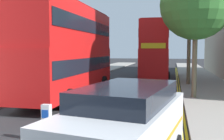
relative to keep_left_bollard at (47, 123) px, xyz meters
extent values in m
cube|color=gray|center=(6.50, 12.14, -0.54)|extent=(4.00, 80.00, 0.14)
cube|color=gray|center=(-6.50, 12.14, -0.54)|extent=(4.00, 80.00, 0.14)
cube|color=yellow|center=(4.40, 10.14, -0.60)|extent=(0.10, 56.00, 0.01)
cube|color=yellow|center=(4.24, 10.14, -0.60)|extent=(0.10, 56.00, 0.01)
cube|color=gray|center=(0.00, 0.00, -0.56)|extent=(1.10, 2.20, 0.10)
cube|color=silver|center=(0.00, 0.00, -0.43)|extent=(0.36, 0.28, 0.16)
cube|color=white|center=(0.00, 0.00, 0.13)|extent=(0.28, 0.20, 0.95)
cube|color=blue|center=(0.00, -0.10, 0.32)|extent=(0.22, 0.01, 0.26)
cube|color=yellow|center=(0.00, -0.10, -0.06)|extent=(0.22, 0.01, 0.20)
cube|color=red|center=(-2.33, 7.88, 1.13)|extent=(2.55, 10.81, 2.60)
cube|color=red|center=(-2.33, 7.88, 3.68)|extent=(2.50, 10.59, 2.50)
cube|color=black|center=(-2.33, 7.88, 1.43)|extent=(2.58, 10.38, 0.84)
cube|color=black|center=(-2.33, 7.88, 3.78)|extent=(2.57, 10.16, 0.80)
cube|color=yellow|center=(-2.31, 13.26, 2.68)|extent=(2.00, 0.07, 0.44)
cube|color=maroon|center=(-2.33, 7.88, 4.98)|extent=(2.29, 9.73, 0.10)
cylinder|color=black|center=(-3.57, 11.23, -0.09)|extent=(0.30, 1.04, 1.04)
cylinder|color=black|center=(-1.07, 11.22, -0.09)|extent=(0.30, 1.04, 1.04)
cylinder|color=black|center=(-3.60, 4.54, -0.09)|extent=(0.30, 1.04, 1.04)
cylinder|color=black|center=(-1.10, 4.52, -0.09)|extent=(0.30, 1.04, 1.04)
cube|color=red|center=(2.08, 19.85, 1.13)|extent=(2.88, 10.88, 2.60)
cube|color=red|center=(2.08, 19.85, 3.68)|extent=(2.82, 10.66, 2.50)
cube|color=black|center=(2.08, 19.85, 1.43)|extent=(2.89, 10.45, 0.84)
cube|color=black|center=(2.08, 19.85, 3.78)|extent=(2.88, 10.23, 0.80)
cube|color=yellow|center=(2.27, 14.47, 2.68)|extent=(2.00, 0.13, 0.44)
cube|color=maroon|center=(2.08, 19.85, 4.98)|extent=(2.59, 9.79, 0.10)
cylinder|color=black|center=(3.45, 16.55, -0.09)|extent=(0.34, 1.05, 1.04)
cylinder|color=black|center=(0.95, 16.46, -0.09)|extent=(0.34, 1.05, 1.04)
cylinder|color=black|center=(3.21, 23.24, -0.09)|extent=(0.34, 1.05, 1.04)
cylinder|color=black|center=(0.72, 23.15, -0.09)|extent=(0.34, 1.05, 1.04)
cube|color=silver|center=(2.88, -1.80, 0.33)|extent=(2.67, 4.96, 1.50)
cube|color=black|center=(2.91, -1.65, 1.13)|extent=(2.21, 3.30, 0.76)
cube|color=orange|center=(2.88, -1.80, 0.38)|extent=(2.63, 4.59, 0.10)
cylinder|color=black|center=(2.24, -0.21, -0.27)|extent=(0.33, 0.71, 0.68)
cylinder|color=#6B6047|center=(5.12, 8.72, 1.64)|extent=(0.29, 0.29, 4.21)
cylinder|color=#6B6047|center=(5.60, 8.73, 4.08)|extent=(0.12, 1.02, 0.76)
cylinder|color=#6B6047|center=(5.50, 9.40, 4.28)|extent=(1.44, 0.88, 1.16)
cylinder|color=#6B6047|center=(4.71, 9.22, 4.19)|extent=(1.10, 0.94, 0.98)
cylinder|color=#6B6047|center=(4.70, 8.52, 4.07)|extent=(0.55, 0.94, 0.74)
cylinder|color=#6B6047|center=(5.35, 8.39, 4.03)|extent=(0.79, 0.59, 0.66)
sphere|color=#33702D|center=(5.12, 8.72, 4.98)|extent=(4.14, 4.14, 4.14)
cylinder|color=#6B6047|center=(5.12, 15.06, 2.10)|extent=(0.29, 0.29, 5.13)
cylinder|color=#6B6047|center=(5.89, 14.86, 5.22)|extent=(0.53, 1.61, 1.19)
cylinder|color=#6B6047|center=(4.64, 15.63, 5.19)|extent=(1.25, 1.08, 1.12)
cylinder|color=#6B6047|center=(4.85, 14.69, 4.98)|extent=(0.84, 0.65, 0.72)
sphere|color=#33702D|center=(5.12, 15.06, 5.80)|extent=(3.77, 3.77, 3.77)
cube|color=black|center=(8.48, 21.58, 5.07)|extent=(0.04, 24.64, 1.00)
camera|label=1|loc=(3.93, -7.72, 2.32)|focal=43.03mm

